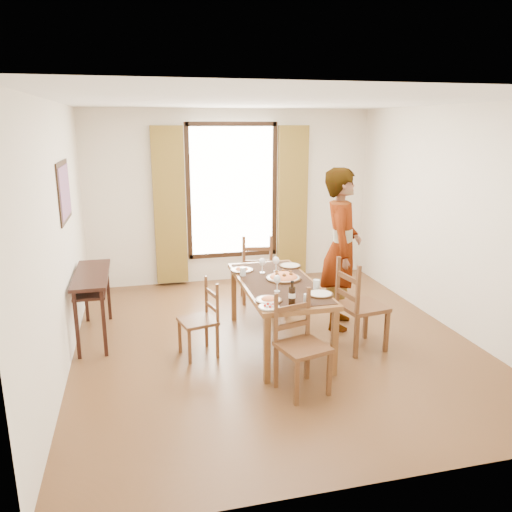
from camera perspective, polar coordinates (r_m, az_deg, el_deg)
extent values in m
plane|color=#4A3217|center=(5.96, 1.98, -9.63)|extent=(5.00, 5.00, 0.00)
cube|color=silver|center=(7.94, -2.80, 6.73)|extent=(4.50, 0.10, 2.70)
cube|color=silver|center=(3.29, 14.00, -5.48)|extent=(4.50, 0.10, 2.70)
cube|color=silver|center=(5.39, -21.58, 1.83)|extent=(0.10, 5.00, 2.70)
cube|color=silver|center=(6.51, 21.59, 3.91)|extent=(0.10, 5.00, 2.70)
cube|color=white|center=(5.43, 2.25, 17.50)|extent=(4.50, 5.00, 0.04)
cube|color=white|center=(7.90, -2.77, 7.42)|extent=(1.30, 0.04, 2.00)
cube|color=brown|center=(7.74, -9.84, 5.58)|extent=(0.48, 0.10, 2.40)
cube|color=brown|center=(8.11, 4.18, 6.17)|extent=(0.48, 0.10, 2.40)
cube|color=black|center=(5.91, -21.09, 6.89)|extent=(0.02, 0.86, 0.66)
cube|color=#B74522|center=(5.91, -21.00, 6.90)|extent=(0.01, 0.76, 0.56)
cube|color=black|center=(6.09, -18.31, -2.03)|extent=(0.38, 1.20, 0.04)
cube|color=black|center=(6.12, -18.22, -3.11)|extent=(0.34, 1.10, 0.03)
cube|color=black|center=(5.71, -19.79, -7.52)|extent=(0.04, 0.04, 0.76)
cube|color=black|center=(6.74, -18.89, -4.03)|extent=(0.04, 0.04, 0.76)
cube|color=black|center=(5.68, -16.97, -7.39)|extent=(0.04, 0.04, 0.76)
cube|color=black|center=(6.72, -16.51, -3.90)|extent=(0.04, 0.04, 0.76)
cube|color=brown|center=(5.61, 2.55, -3.26)|extent=(0.82, 1.79, 0.05)
cube|color=black|center=(5.60, 2.55, -2.99)|extent=(0.75, 1.65, 0.01)
cube|color=brown|center=(4.92, 1.27, -10.67)|extent=(0.06, 0.06, 0.70)
cube|color=brown|center=(6.43, -2.56, -4.41)|extent=(0.06, 0.06, 0.70)
cube|color=brown|center=(5.13, 8.94, -9.75)|extent=(0.06, 0.06, 0.70)
cube|color=brown|center=(6.59, 3.42, -3.94)|extent=(0.06, 0.06, 0.70)
cube|color=brown|center=(5.49, -6.67, -7.39)|extent=(0.45, 0.45, 0.04)
cube|color=brown|center=(5.66, -8.72, -8.96)|extent=(0.04, 0.04, 0.40)
cube|color=brown|center=(5.76, -5.68, -8.43)|extent=(0.04, 0.04, 0.40)
cube|color=brown|center=(5.39, -7.60, -10.21)|extent=(0.04, 0.04, 0.40)
cube|color=brown|center=(5.49, -4.43, -9.62)|extent=(0.04, 0.04, 0.40)
cube|color=brown|center=(5.61, -5.71, -4.47)|extent=(0.03, 0.03, 0.44)
cube|color=brown|center=(5.33, -4.43, -5.48)|extent=(0.03, 0.03, 0.44)
cube|color=brown|center=(5.50, -5.07, -5.83)|extent=(0.10, 0.32, 0.04)
cube|color=brown|center=(5.45, -5.10, -4.26)|extent=(0.10, 0.32, 0.04)
cube|color=brown|center=(7.11, 0.00, -1.49)|extent=(0.49, 0.49, 0.04)
cube|color=brown|center=(7.37, 1.32, -2.79)|extent=(0.04, 0.04, 0.47)
cube|color=brown|center=(7.02, 1.68, -3.71)|extent=(0.04, 0.04, 0.47)
cube|color=brown|center=(7.34, -1.60, -2.87)|extent=(0.04, 0.04, 0.47)
cube|color=brown|center=(6.98, -1.38, -3.81)|extent=(0.04, 0.04, 0.47)
cube|color=brown|center=(6.87, 1.72, 0.18)|extent=(0.04, 0.04, 0.52)
cube|color=brown|center=(6.83, -1.40, 0.10)|extent=(0.04, 0.04, 0.52)
cube|color=brown|center=(6.88, 0.16, -0.70)|extent=(0.38, 0.08, 0.05)
cube|color=brown|center=(6.83, 0.17, 0.82)|extent=(0.38, 0.08, 0.05)
cube|color=brown|center=(4.75, 5.37, -10.34)|extent=(0.52, 0.52, 0.04)
cube|color=brown|center=(4.63, 4.66, -14.19)|extent=(0.04, 0.04, 0.45)
cube|color=brown|center=(4.90, 2.30, -12.41)|extent=(0.04, 0.04, 0.45)
cube|color=brown|center=(4.81, 8.38, -13.08)|extent=(0.04, 0.04, 0.45)
cube|color=brown|center=(5.07, 5.88, -11.46)|extent=(0.04, 0.04, 0.45)
cube|color=brown|center=(4.70, 2.29, -7.18)|extent=(0.04, 0.04, 0.50)
cube|color=brown|center=(4.89, 5.97, -6.39)|extent=(0.04, 0.04, 0.50)
cube|color=brown|center=(4.83, 4.14, -7.89)|extent=(0.36, 0.12, 0.05)
cube|color=brown|center=(4.76, 4.18, -5.88)|extent=(0.36, 0.12, 0.05)
cube|color=brown|center=(5.72, 12.06, -5.68)|extent=(0.53, 0.53, 0.04)
cube|color=brown|center=(5.77, 14.69, -8.29)|extent=(0.04, 0.04, 0.50)
cube|color=brown|center=(5.55, 11.40, -9.03)|extent=(0.04, 0.04, 0.50)
cube|color=brown|center=(6.06, 12.42, -7.00)|extent=(0.04, 0.04, 0.50)
cube|color=brown|center=(5.86, 9.22, -7.64)|extent=(0.04, 0.04, 0.50)
cube|color=brown|center=(5.36, 11.58, -3.93)|extent=(0.04, 0.04, 0.55)
cube|color=brown|center=(5.67, 9.34, -2.77)|extent=(0.04, 0.04, 0.55)
cube|color=brown|center=(5.55, 10.37, -4.41)|extent=(0.09, 0.40, 0.06)
cube|color=brown|center=(5.49, 10.47, -2.46)|extent=(0.09, 0.40, 0.06)
imported|color=#9B9EA4|center=(6.18, 9.71, 0.78)|extent=(1.08, 1.02, 1.98)
cylinder|color=silver|center=(5.39, 6.92, -3.23)|extent=(0.07, 0.07, 0.10)
cylinder|color=silver|center=(5.81, -1.50, -1.78)|extent=(0.07, 0.07, 0.10)
cylinder|color=silver|center=(4.94, 5.86, -4.91)|extent=(0.07, 0.07, 0.10)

